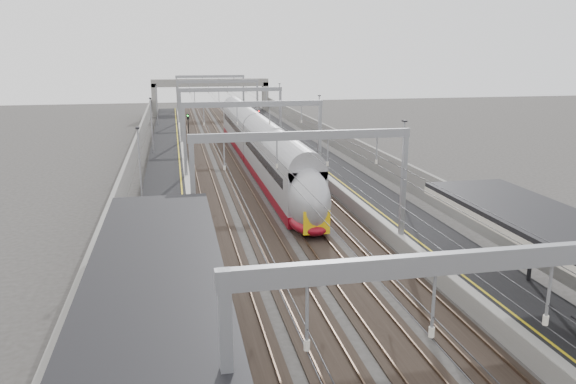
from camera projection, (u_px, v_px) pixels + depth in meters
name	position (u px, v px, depth m)	size (l,w,h in m)	color
platform_left	(168.00, 174.00, 53.97)	(4.00, 120.00, 1.00)	black
platform_right	(328.00, 168.00, 57.07)	(4.00, 120.00, 1.00)	black
tracks	(250.00, 175.00, 55.63)	(11.40, 140.00, 0.20)	black
overhead_line	(241.00, 107.00, 60.43)	(13.00, 140.00, 6.60)	gray
canopy_left	(148.00, 361.00, 12.93)	(4.40, 30.00, 4.24)	black
overbridge	(211.00, 87.00, 106.61)	(22.00, 2.20, 6.90)	gray
wall_left	(133.00, 164.00, 53.09)	(0.30, 120.00, 3.20)	gray
wall_right	(358.00, 156.00, 57.43)	(0.30, 120.00, 3.20)	gray
train	(260.00, 149.00, 58.24)	(2.79, 50.90, 4.41)	maroon
signal_green	(188.00, 122.00, 78.70)	(0.32, 0.32, 3.48)	black
signal_red_near	(249.00, 122.00, 78.56)	(0.32, 0.32, 3.48)	black
signal_red_far	(259.00, 117.00, 84.35)	(0.32, 0.32, 3.48)	black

